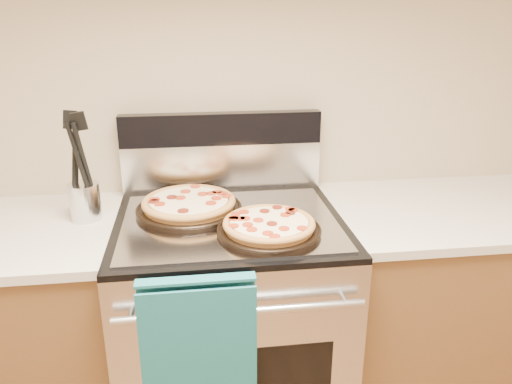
{
  "coord_description": "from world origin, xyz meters",
  "views": [
    {
      "loc": [
        -0.12,
        0.11,
        1.58
      ],
      "look_at": [
        0.08,
        1.55,
        1.05
      ],
      "focal_mm": 35.0,
      "sensor_mm": 36.0,
      "label": 1
    }
  ],
  "objects": [
    {
      "name": "wall_back",
      "position": [
        0.0,
        2.0,
        1.35
      ],
      "size": [
        4.0,
        0.0,
        4.0
      ],
      "primitive_type": "plane",
      "rotation": [
        1.57,
        0.0,
        0.0
      ],
      "color": "#C5AF8E",
      "rests_on": "ground"
    },
    {
      "name": "range_body",
      "position": [
        0.0,
        1.65,
        0.45
      ],
      "size": [
        0.76,
        0.68,
        0.9
      ],
      "primitive_type": "cube",
      "color": "#B7B7BC",
      "rests_on": "ground"
    },
    {
      "name": "cooktop",
      "position": [
        0.0,
        1.65,
        0.91
      ],
      "size": [
        0.76,
        0.68,
        0.02
      ],
      "primitive_type": "cube",
      "color": "black",
      "rests_on": "range_body"
    },
    {
      "name": "backsplash_lower",
      "position": [
        0.0,
        1.96,
        1.01
      ],
      "size": [
        0.76,
        0.06,
        0.18
      ],
      "primitive_type": "cube",
      "color": "silver",
      "rests_on": "cooktop"
    },
    {
      "name": "backsplash_upper",
      "position": [
        0.0,
        1.96,
        1.16
      ],
      "size": [
        0.76,
        0.06,
        0.12
      ],
      "primitive_type": "cube",
      "color": "black",
      "rests_on": "backsplash_lower"
    },
    {
      "name": "oven_handle",
      "position": [
        0.0,
        1.27,
        0.8
      ],
      "size": [
        0.7,
        0.03,
        0.03
      ],
      "primitive_type": "cylinder",
      "rotation": [
        0.0,
        1.57,
        0.0
      ],
      "color": "silver",
      "rests_on": "range_body"
    },
    {
      "name": "dish_towel",
      "position": [
        -0.12,
        1.27,
        0.7
      ],
      "size": [
        0.32,
        0.05,
        0.42
      ],
      "primitive_type": null,
      "color": "#177772",
      "rests_on": "oven_handle"
    },
    {
      "name": "foil_sheet",
      "position": [
        0.0,
        1.62,
        0.92
      ],
      "size": [
        0.7,
        0.55,
        0.01
      ],
      "primitive_type": "cube",
      "color": "gray",
      "rests_on": "cooktop"
    },
    {
      "name": "cabinet_right",
      "position": [
        0.88,
        1.68,
        0.44
      ],
      "size": [
        1.0,
        0.62,
        0.88
      ],
      "primitive_type": "cube",
      "color": "brown",
      "rests_on": "ground"
    },
    {
      "name": "countertop_right",
      "position": [
        0.88,
        1.68,
        0.9
      ],
      "size": [
        1.02,
        0.64,
        0.03
      ],
      "primitive_type": "cube",
      "color": "beige",
      "rests_on": "cabinet_right"
    },
    {
      "name": "pepperoni_pizza_back",
      "position": [
        -0.13,
        1.72,
        0.95
      ],
      "size": [
        0.41,
        0.41,
        0.05
      ],
      "primitive_type": null,
      "rotation": [
        0.0,
        0.0,
        0.17
      ],
      "color": "#A76633",
      "rests_on": "foil_sheet"
    },
    {
      "name": "pepperoni_pizza_front",
      "position": [
        0.11,
        1.51,
        0.95
      ],
      "size": [
        0.37,
        0.37,
        0.04
      ],
      "primitive_type": null,
      "rotation": [
        0.0,
        0.0,
        0.14
      ],
      "color": "#A76633",
      "rests_on": "foil_sheet"
    },
    {
      "name": "utensil_crock",
      "position": [
        -0.48,
        1.74,
        0.97
      ],
      "size": [
        0.12,
        0.12,
        0.13
      ],
      "primitive_type": "cylinder",
      "rotation": [
        0.0,
        0.0,
        0.23
      ],
      "color": "silver",
      "rests_on": "countertop_left"
    }
  ]
}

